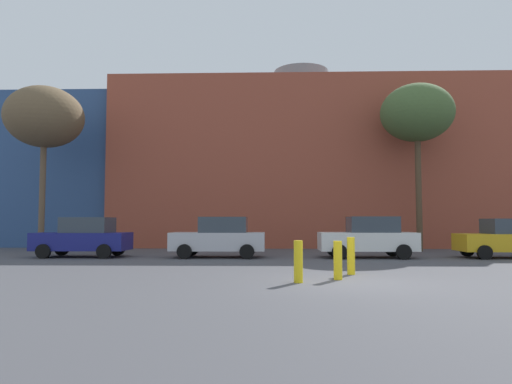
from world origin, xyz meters
The scene contains 11 objects.
ground_plane centered at (0.00, 0.00, 0.00)m, with size 200.00×200.00×0.00m, color #47474C.
building_backdrop centered at (0.13, 21.54, 5.28)m, with size 43.28×12.15×12.78m.
parked_car_0 centered at (-10.74, 8.57, 0.90)m, with size 4.19×2.05×1.81m.
parked_car_1 centered at (-4.50, 8.57, 0.91)m, with size 4.23×2.07×1.83m.
parked_car_2 centered at (2.21, 8.57, 0.92)m, with size 4.26×2.09×1.85m.
parked_car_3 centered at (8.31, 8.57, 0.87)m, with size 4.04×1.98×1.75m.
bare_tree_0 centered at (-14.51, 12.14, 7.28)m, with size 4.17×4.17×8.99m.
bare_tree_1 centered at (5.98, 13.21, 7.61)m, with size 4.00×4.00×9.27m.
bollard_yellow_0 centered at (-1.46, -0.08, 0.56)m, with size 0.24×0.24×1.11m, color yellow.
bollard_yellow_1 centered at (0.27, 1.87, 0.57)m, with size 0.24×0.24×1.14m, color yellow.
bollard_yellow_2 centered at (-0.32, 0.59, 0.54)m, with size 0.24×0.24×1.08m, color yellow.
Camera 1 is at (-2.22, -12.53, 1.61)m, focal length 32.61 mm.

